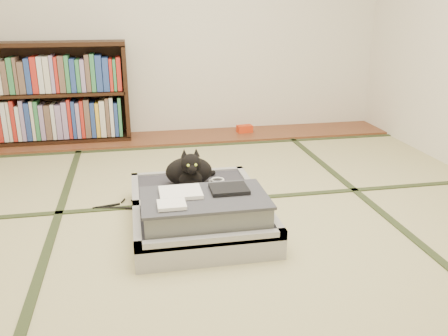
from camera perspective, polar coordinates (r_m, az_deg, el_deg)
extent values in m
plane|color=tan|center=(2.81, 0.37, -7.20)|extent=(4.50, 4.50, 0.00)
cube|color=brown|center=(4.67, -4.50, 3.76)|extent=(4.00, 0.50, 0.02)
cube|color=red|center=(4.78, 2.50, 4.74)|extent=(0.16, 0.11, 0.07)
plane|color=silver|center=(4.75, -5.27, 18.55)|extent=(4.00, 0.00, 4.00)
cube|color=#2D381E|center=(2.81, -20.26, -8.43)|extent=(0.05, 4.50, 0.01)
cube|color=#2D381E|center=(3.15, 18.59, -5.20)|extent=(0.05, 4.50, 0.01)
cube|color=#2D381E|center=(3.17, -1.06, -3.96)|extent=(4.00, 0.05, 0.01)
cube|color=#2D381E|center=(4.38, -4.03, 2.65)|extent=(4.00, 0.05, 0.01)
cube|color=black|center=(4.61, -11.69, 9.09)|extent=(0.04, 0.29, 0.82)
cube|color=black|center=(4.75, -18.84, 3.30)|extent=(1.28, 0.29, 0.04)
cube|color=black|center=(4.60, -20.04, 13.88)|extent=(1.28, 0.29, 0.04)
cube|color=black|center=(4.66, -19.42, 8.48)|extent=(1.22, 0.29, 0.03)
cube|color=black|center=(4.79, -19.21, 8.80)|extent=(1.28, 0.02, 0.82)
cube|color=gray|center=(4.68, -19.15, 5.82)|extent=(1.15, 0.20, 0.35)
cube|color=gray|center=(4.61, -19.71, 10.75)|extent=(1.15, 0.20, 0.31)
cube|color=#9D9EA2|center=(2.62, -2.29, -7.74)|extent=(0.77, 0.51, 0.13)
cube|color=#34323B|center=(2.60, -2.30, -7.06)|extent=(0.69, 0.43, 0.10)
cube|color=#9D9EA2|center=(2.38, -1.42, -8.74)|extent=(0.77, 0.04, 0.05)
cube|color=#9D9EA2|center=(2.80, -3.05, -4.27)|extent=(0.77, 0.04, 0.05)
cube|color=#9D9EA2|center=(2.56, -10.42, -6.90)|extent=(0.04, 0.51, 0.05)
cube|color=#9D9EA2|center=(2.66, 5.50, -5.65)|extent=(0.04, 0.51, 0.05)
cube|color=#9D9EA2|center=(3.08, -3.76, -3.47)|extent=(0.77, 0.51, 0.13)
cube|color=#34323B|center=(3.06, -3.78, -2.87)|extent=(0.69, 0.43, 0.10)
cube|color=#9D9EA2|center=(2.83, -3.17, -3.95)|extent=(0.77, 0.04, 0.05)
cube|color=#9D9EA2|center=(3.27, -4.33, -0.74)|extent=(0.77, 0.04, 0.05)
cube|color=#9D9EA2|center=(3.03, -10.63, -2.68)|extent=(0.04, 0.51, 0.05)
cube|color=#9D9EA2|center=(3.11, 2.86, -1.76)|extent=(0.04, 0.51, 0.05)
cylinder|color=black|center=(2.81, -3.12, -4.01)|extent=(0.69, 0.02, 0.02)
cube|color=gray|center=(2.56, -2.32, -5.19)|extent=(0.66, 0.40, 0.13)
cube|color=#3C3D44|center=(2.53, -2.35, -3.61)|extent=(0.68, 0.42, 0.02)
cube|color=white|center=(2.56, -5.26, -2.94)|extent=(0.23, 0.18, 0.02)
cube|color=black|center=(2.59, 0.61, -2.53)|extent=(0.20, 0.16, 0.02)
cube|color=white|center=(2.41, -6.32, -4.40)|extent=(0.14, 0.12, 0.02)
cube|color=white|center=(2.38, -6.82, -10.67)|extent=(0.06, 0.01, 0.04)
cube|color=white|center=(2.39, -3.82, -10.71)|extent=(0.05, 0.01, 0.04)
cube|color=orange|center=(2.45, 4.63, -9.63)|extent=(0.05, 0.01, 0.04)
cube|color=#197F33|center=(2.42, 2.99, -9.39)|extent=(0.04, 0.01, 0.03)
ellipsoid|color=black|center=(3.02, -4.25, -0.40)|extent=(0.30, 0.19, 0.18)
ellipsoid|color=black|center=(2.95, -4.03, -1.34)|extent=(0.15, 0.11, 0.11)
ellipsoid|color=black|center=(2.88, -4.00, 0.55)|extent=(0.13, 0.12, 0.12)
sphere|color=black|center=(2.84, -3.86, -0.17)|extent=(0.06, 0.06, 0.06)
cone|color=black|center=(2.88, -4.81, 1.79)|extent=(0.05, 0.05, 0.06)
cone|color=black|center=(2.89, -3.36, 1.87)|extent=(0.05, 0.05, 0.06)
sphere|color=#A5BF33|center=(2.83, -4.32, 0.31)|extent=(0.02, 0.02, 0.02)
sphere|color=#A5BF33|center=(2.83, -3.42, 0.37)|extent=(0.02, 0.02, 0.02)
cylinder|color=black|center=(3.15, -2.57, -0.87)|extent=(0.18, 0.11, 0.03)
torus|color=white|center=(3.09, -0.90, -1.62)|extent=(0.11, 0.11, 0.01)
torus|color=white|center=(3.08, -0.79, -1.44)|extent=(0.09, 0.09, 0.01)
cube|color=black|center=(3.12, -12.06, -4.74)|extent=(0.35, 0.10, 0.01)
cube|color=black|center=(3.17, -13.97, -4.47)|extent=(0.17, 0.06, 0.01)
cube|color=black|center=(3.16, -10.14, -4.24)|extent=(0.11, 0.15, 0.01)
cylinder|color=black|center=(3.23, -12.05, -3.86)|extent=(0.03, 0.06, 0.01)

